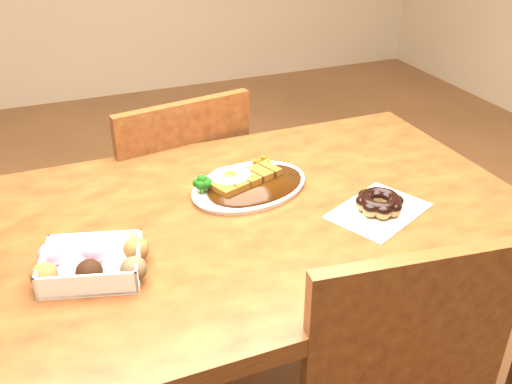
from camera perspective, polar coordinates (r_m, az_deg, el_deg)
name	(u,v)px	position (r m, az deg, el deg)	size (l,w,h in m)	color
table	(263,246)	(1.33, 0.71, -5.45)	(1.20, 0.80, 0.75)	#4A200E
chair_far	(173,207)	(1.84, -8.25, -1.48)	(0.48, 0.48, 0.87)	#4A200E
katsu_curry_plate	(247,184)	(1.36, -0.91, 0.85)	(0.34, 0.28, 0.06)	white
donut_box	(92,263)	(1.12, -16.09, -6.80)	(0.22, 0.18, 0.05)	white
pon_de_ring	(379,203)	(1.29, 12.24, -1.11)	(0.26, 0.23, 0.04)	silver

